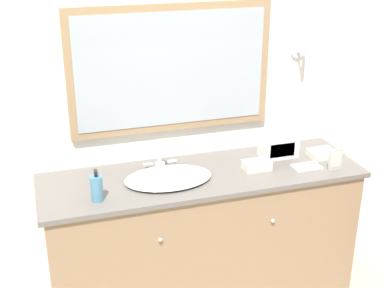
{
  "coord_description": "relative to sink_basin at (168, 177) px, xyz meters",
  "views": [
    {
      "loc": [
        -0.92,
        -2.44,
        2.31
      ],
      "look_at": [
        -0.07,
        0.3,
        1.11
      ],
      "focal_mm": 50.0,
      "sensor_mm": 36.0,
      "label": 1
    }
  ],
  "objects": [
    {
      "name": "sink_basin",
      "position": [
        0.0,
        0.0,
        0.0
      ],
      "size": [
        0.51,
        0.39,
        0.18
      ],
      "color": "white",
      "rests_on": "vanity_counter"
    },
    {
      "name": "vanity_counter",
      "position": [
        0.22,
        0.02,
        -0.47
      ],
      "size": [
        1.95,
        0.6,
        0.91
      ],
      "color": "#937556",
      "rests_on": "ground_plane"
    },
    {
      "name": "hand_towel_far_corner",
      "position": [
        1.03,
        0.03,
        0.0
      ],
      "size": [
        0.16,
        0.13,
        0.04
      ],
      "color": "silver",
      "rests_on": "vanity_counter"
    },
    {
      "name": "soap_bottle",
      "position": [
        -0.43,
        -0.12,
        0.06
      ],
      "size": [
        0.07,
        0.07,
        0.19
      ],
      "color": "teal",
      "rests_on": "vanity_counter"
    },
    {
      "name": "hand_towel_near_sink",
      "position": [
        0.56,
        -0.02,
        0.01
      ],
      "size": [
        0.16,
        0.11,
        0.05
      ],
      "color": "silver",
      "rests_on": "vanity_counter"
    },
    {
      "name": "metal_tray",
      "position": [
        0.86,
        -0.09,
        -0.01
      ],
      "size": [
        0.17,
        0.11,
        0.01
      ],
      "color": "silver",
      "rests_on": "vanity_counter"
    },
    {
      "name": "appliance_box",
      "position": [
        0.76,
        0.12,
        0.05
      ],
      "size": [
        0.23,
        0.13,
        0.13
      ],
      "color": "white",
      "rests_on": "vanity_counter"
    },
    {
      "name": "picture_frame",
      "position": [
        1.01,
        -0.16,
        0.05
      ],
      "size": [
        0.09,
        0.01,
        0.14
      ],
      "color": "#B2B2B7",
      "rests_on": "vanity_counter"
    },
    {
      "name": "wall_back",
      "position": [
        0.22,
        0.35,
        0.35
      ],
      "size": [
        8.0,
        0.18,
        2.55
      ],
      "color": "white",
      "rests_on": "ground_plane"
    }
  ]
}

